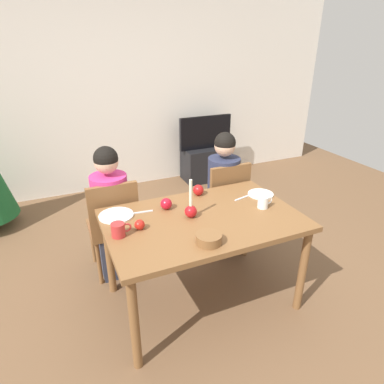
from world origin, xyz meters
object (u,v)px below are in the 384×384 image
plate_right (261,194)px  apple_by_left_plate (140,225)px  person_right_child (223,194)px  dining_table (203,228)px  apple_by_right_mug (166,204)px  chair_left (114,223)px  mug_right (263,202)px  plate_left (116,215)px  apple_near_candle (198,190)px  mug_left (119,230)px  bowl_walnuts (209,239)px  tv_stand (205,164)px  tv (205,132)px  candle_centerpiece (191,209)px  person_left_child (112,215)px  chair_right (224,201)px

plate_right → apple_by_left_plate: bearing=-173.0°
person_right_child → dining_table: bearing=-129.0°
dining_table → apple_by_right_mug: bearing=129.9°
chair_left → mug_right: bearing=-32.1°
person_right_child → apple_by_left_plate: bearing=-148.0°
chair_left → plate_left: size_ratio=3.58×
chair_left → apple_near_candle: bearing=-19.9°
mug_left → bowl_walnuts: 0.59m
person_right_child → plate_left: bearing=-161.5°
tv_stand → plate_left: size_ratio=2.54×
dining_table → tv: 2.57m
person_right_child → candle_centerpiece: (-0.60, -0.59, 0.24)m
dining_table → mug_right: (0.49, -0.04, 0.13)m
tv_stand → bowl_walnuts: (-1.24, -2.61, 0.54)m
dining_table → chair_left: chair_left is taller
plate_right → apple_by_right_mug: (-0.80, 0.08, 0.04)m
apple_by_right_mug → bowl_walnuts: bearing=-80.8°
mug_left → person_left_child: bearing=84.1°
plate_left → apple_by_right_mug: size_ratio=2.86×
plate_right → candle_centerpiece: bearing=-170.6°
candle_centerpiece → apple_by_right_mug: 0.22m
person_left_child → apple_by_left_plate: 0.65m
candle_centerpiece → apple_near_candle: 0.38m
candle_centerpiece → plate_left: bearing=154.9°
chair_left → tv: 2.39m
person_left_child → bowl_walnuts: person_left_child is taller
person_right_child → tv_stand: bearing=69.6°
tv_stand → candle_centerpiece: size_ratio=2.19×
apple_by_right_mug → mug_left: bearing=-150.4°
dining_table → apple_near_candle: (0.13, 0.36, 0.13)m
person_left_child → plate_left: size_ratio=4.66×
person_left_child → apple_by_right_mug: (0.35, -0.40, 0.22)m
dining_table → chair_left: bearing=131.8°
chair_right → tv_stand: size_ratio=1.41×
chair_left → mug_left: size_ratio=6.68×
person_left_child → plate_left: (-0.03, -0.36, 0.19)m
tv_stand → dining_table: bearing=-116.3°
apple_near_candle → chair_left: bearing=160.1°
tv → bowl_walnuts: (-1.24, -2.61, 0.07)m
apple_by_left_plate → chair_right: bearing=30.6°
person_right_child → apple_by_right_mug: bearing=-150.5°
chair_left → apple_near_candle: size_ratio=10.05×
dining_table → mug_right: size_ratio=11.35×
candle_centerpiece → plate_left: 0.55m
person_right_child → apple_by_left_plate: size_ratio=16.53×
person_right_child → tv_stand: (0.62, 1.66, -0.33)m
plate_left → bowl_walnuts: bearing=-51.8°
dining_table → chair_right: chair_right is taller
chair_left → tv_stand: 2.40m
dining_table → chair_right: (0.52, 0.61, -0.15)m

